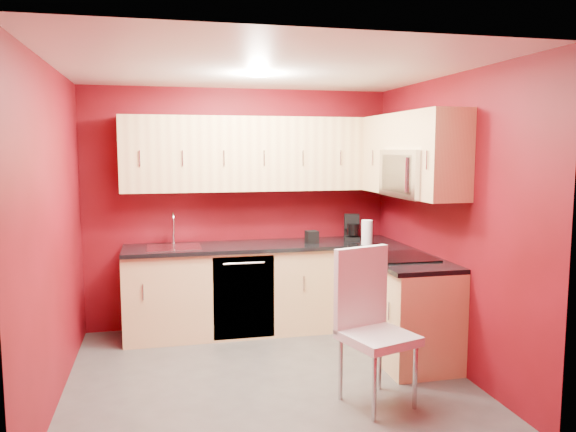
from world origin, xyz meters
name	(u,v)px	position (x,y,z in m)	size (l,w,h in m)	color
floor	(267,376)	(0.00, 0.00, 0.00)	(3.20, 3.20, 0.00)	#4F4C4A
ceiling	(265,68)	(0.00, 0.00, 2.50)	(3.20, 3.20, 0.00)	white
wall_back	(240,208)	(0.00, 1.50, 1.25)	(3.20, 3.20, 0.00)	maroon
wall_front	(317,264)	(0.00, -1.50, 1.25)	(3.20, 3.20, 0.00)	maroon
wall_left	(53,234)	(-1.60, 0.00, 1.25)	(3.00, 3.00, 0.00)	maroon
wall_right	(447,222)	(1.60, 0.00, 1.25)	(3.00, 3.00, 0.00)	maroon
base_cabinets_back	(264,289)	(0.20, 1.20, 0.43)	(2.80, 0.60, 0.87)	#E9C085
base_cabinets_right	(401,307)	(1.30, 0.25, 0.43)	(0.60, 1.30, 0.87)	#E9C085
countertop_back	(264,246)	(0.20, 1.19, 0.89)	(2.80, 0.63, 0.04)	black
countertop_right	(401,259)	(1.29, 0.23, 0.89)	(0.63, 1.27, 0.04)	black
upper_cabinets_back	(261,154)	(0.20, 1.32, 1.83)	(2.80, 0.35, 0.75)	#EBCC85
upper_cabinets_right	(408,148)	(1.42, 0.44, 1.89)	(0.35, 1.55, 0.75)	#EBCC85
microwave	(416,173)	(1.39, 0.20, 1.66)	(0.42, 0.76, 0.42)	silver
cooktop	(402,257)	(1.28, 0.20, 0.92)	(0.50, 0.55, 0.01)	black
sink	(174,244)	(-0.70, 1.20, 0.94)	(0.52, 0.42, 0.35)	silver
dishwasher_front	(244,298)	(-0.05, 0.91, 0.43)	(0.60, 0.02, 0.82)	black
downlight	(258,75)	(0.00, 0.30, 2.48)	(0.20, 0.20, 0.01)	white
coffee_maker	(352,227)	(1.18, 1.28, 1.04)	(0.16, 0.21, 0.27)	black
napkin_holder	(312,237)	(0.70, 1.13, 0.97)	(0.12, 0.12, 0.13)	black
paper_towel	(367,233)	(1.19, 0.84, 1.04)	(0.15, 0.15, 0.26)	white
dining_chair	(378,329)	(0.70, -0.68, 0.57)	(0.46, 0.48, 1.15)	silver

